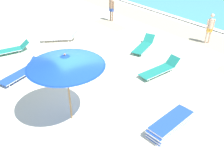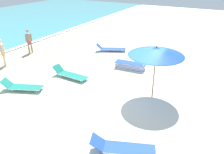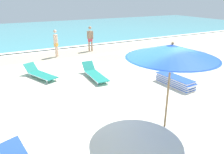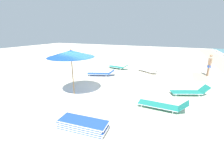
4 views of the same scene
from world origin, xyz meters
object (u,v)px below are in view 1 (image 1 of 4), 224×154
Objects in this scene: sun_lounger_under_umbrella at (160,69)px; sun_lounger_near_water_right at (10,50)px; beach_umbrella at (66,61)px; sun_lounger_beside_umbrella at (21,72)px; sun_lounger_mid_beach_solo at (144,46)px; beachgoer_strolling_adult at (112,7)px; sun_lounger_near_water_left at (60,37)px; lounger_stack at (170,124)px; beachgoer_shoreline_child at (210,27)px.

sun_lounger_near_water_right is (-6.49, -4.75, -0.00)m from sun_lounger_under_umbrella.
sun_lounger_beside_umbrella is (-3.94, -0.31, -2.14)m from beach_umbrella.
sun_lounger_under_umbrella is 1.04× the size of sun_lounger_mid_beach_solo.
sun_lounger_beside_umbrella is 8.75m from beachgoer_strolling_adult.
sun_lounger_near_water_left reaches higher than sun_lounger_beside_umbrella.
sun_lounger_near_water_right is 7.64m from beachgoer_strolling_adult.
sun_lounger_beside_umbrella is (-3.75, -5.19, -0.01)m from sun_lounger_under_umbrella.
lounger_stack is 1.11× the size of beachgoer_shoreline_child.
beach_umbrella reaches higher than sun_lounger_mid_beach_solo.
sun_lounger_near_water_left is at bearing 95.25° from sun_lounger_near_water_right.
beachgoer_strolling_adult is (-7.38, 7.70, -1.35)m from beach_umbrella.
lounger_stack is at bearing 22.47° from sun_lounger_near_water_right.
beachgoer_strolling_adult is at bearing 104.28° from sun_lounger_near_water_right.
sun_lounger_mid_beach_solo is at bearing 138.86° from lounger_stack.
sun_lounger_mid_beach_solo reaches higher than lounger_stack.
beachgoer_shoreline_child is at bearing -172.48° from beachgoer_strolling_adult.
sun_lounger_beside_umbrella is at bearing 0.03° from sun_lounger_near_water_right.
beachgoer_shoreline_child is at bearing 40.97° from sun_lounger_mid_beach_solo.
sun_lounger_near_water_right is at bearing 3.26° from beachgoer_shoreline_child.
beachgoer_shoreline_child is at bearing 94.81° from beach_umbrella.
beach_umbrella is 7.49m from sun_lounger_near_water_left.
beachgoer_strolling_adult reaches higher than sun_lounger_near_water_left.
beachgoer_shoreline_child is 1.00× the size of beachgoer_strolling_adult.
sun_lounger_mid_beach_solo is 3.99m from beachgoer_shoreline_child.
sun_lounger_beside_umbrella is 1.28× the size of beachgoer_shoreline_child.
sun_lounger_near_water_right reaches higher than sun_lounger_beside_umbrella.
sun_lounger_near_water_left is at bearing 170.92° from lounger_stack.
beachgoer_strolling_adult reaches higher than sun_lounger_under_umbrella.
sun_lounger_under_umbrella reaches higher than sun_lounger_mid_beach_solo.
sun_lounger_under_umbrella reaches higher than sun_lounger_beside_umbrella.
beachgoer_strolling_adult is at bearing 133.76° from beach_umbrella.
beach_umbrella is 1.48× the size of beachgoer_strolling_adult.
beach_umbrella is at bearing -86.11° from sun_lounger_under_umbrella.
beach_umbrella is at bearing 124.71° from beachgoer_strolling_adult.
lounger_stack is 6.38m from sun_lounger_mid_beach_solo.
sun_lounger_mid_beach_solo is at bearing 70.31° from sun_lounger_near_water_left.
sun_lounger_near_water_left is (-6.29, -1.82, -0.00)m from sun_lounger_under_umbrella.
lounger_stack is 3.77m from sun_lounger_under_umbrella.
sun_lounger_beside_umbrella is 1.28× the size of beachgoer_strolling_adult.
beachgoer_shoreline_child is (-3.39, 7.32, 0.79)m from lounger_stack.
beachgoer_strolling_adult is (-0.69, 7.57, 0.79)m from sun_lounger_near_water_right.
sun_lounger_mid_beach_solo is at bearing 8.79° from beachgoer_shoreline_child.
lounger_stack is at bearing 27.82° from sun_lounger_near_water_left.
beach_umbrella reaches higher than sun_lounger_near_water_right.
lounger_stack is at bearing 42.17° from beach_umbrella.
sun_lounger_beside_umbrella is 6.60m from sun_lounger_mid_beach_solo.
sun_lounger_beside_umbrella is at bearing -175.54° from beach_umbrella.
lounger_stack is 0.92× the size of sun_lounger_mid_beach_solo.
beachgoer_strolling_adult reaches higher than lounger_stack.
sun_lounger_near_water_right is at bearing 150.31° from sun_lounger_beside_umbrella.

